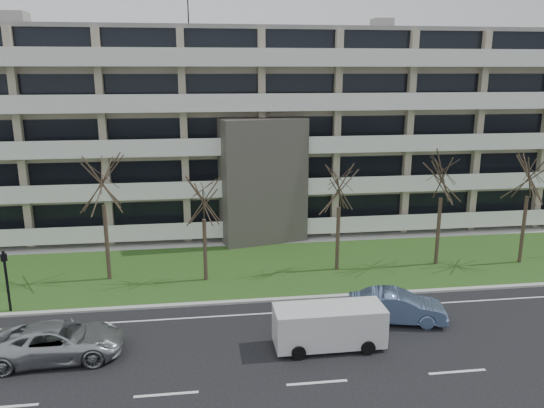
{
  "coord_description": "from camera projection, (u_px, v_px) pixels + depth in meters",
  "views": [
    {
      "loc": [
        -4.33,
        -18.55,
        12.28
      ],
      "look_at": [
        -0.49,
        10.0,
        4.96
      ],
      "focal_mm": 35.0,
      "sensor_mm": 36.0,
      "label": 1
    }
  ],
  "objects": [
    {
      "name": "ground",
      "position": [
        317.0,
        383.0,
        21.4
      ],
      "size": [
        160.0,
        160.0,
        0.0
      ],
      "primitive_type": "plane",
      "color": "black",
      "rests_on": "ground"
    },
    {
      "name": "grass_verge",
      "position": [
        273.0,
        267.0,
        33.89
      ],
      "size": [
        90.0,
        10.0,
        0.06
      ],
      "primitive_type": "cube",
      "color": "#29511B",
      "rests_on": "ground"
    },
    {
      "name": "curb",
      "position": [
        286.0,
        299.0,
        29.07
      ],
      "size": [
        90.0,
        0.35,
        0.12
      ],
      "primitive_type": "cube",
      "color": "#B2B2AD",
      "rests_on": "ground"
    },
    {
      "name": "sidewalk",
      "position": [
        263.0,
        240.0,
        39.17
      ],
      "size": [
        90.0,
        2.0,
        0.08
      ],
      "primitive_type": "cube",
      "color": "#B2B2AD",
      "rests_on": "ground"
    },
    {
      "name": "lane_edge_line",
      "position": [
        290.0,
        312.0,
        27.65
      ],
      "size": [
        90.0,
        0.12,
        0.01
      ],
      "primitive_type": "cube",
      "color": "white",
      "rests_on": "ground"
    },
    {
      "name": "apartment_building",
      "position": [
        253.0,
        128.0,
        43.85
      ],
      "size": [
        60.5,
        15.1,
        18.75
      ],
      "color": "tan",
      "rests_on": "ground"
    },
    {
      "name": "silver_pickup",
      "position": [
        58.0,
        341.0,
        23.09
      ],
      "size": [
        5.75,
        2.85,
        1.57
      ],
      "primitive_type": "imported",
      "rotation": [
        0.0,
        0.0,
        1.62
      ],
      "color": "#AAADB1",
      "rests_on": "ground"
    },
    {
      "name": "blue_sedan",
      "position": [
        397.0,
        307.0,
        26.46
      ],
      "size": [
        5.05,
        2.75,
        1.58
      ],
      "primitive_type": "imported",
      "rotation": [
        0.0,
        0.0,
        1.33
      ],
      "color": "#6984B6",
      "rests_on": "ground"
    },
    {
      "name": "white_van",
      "position": [
        330.0,
        323.0,
        23.95
      ],
      "size": [
        5.01,
        2.1,
        1.93
      ],
      "rotation": [
        0.0,
        0.0,
        0.01
      ],
      "color": "silver",
      "rests_on": "ground"
    },
    {
      "name": "pedestrian_signal",
      "position": [
        6.0,
        274.0,
        27.17
      ],
      "size": [
        0.37,
        0.33,
        3.34
      ],
      "rotation": [
        0.0,
        0.0,
        0.34
      ],
      "color": "black",
      "rests_on": "ground"
    },
    {
      "name": "tree_2",
      "position": [
        101.0,
        174.0,
        30.34
      ],
      "size": [
        4.15,
        4.15,
        8.3
      ],
      "color": "#382B21",
      "rests_on": "ground"
    },
    {
      "name": "tree_3",
      "position": [
        203.0,
        195.0,
        30.49
      ],
      "size": [
        3.41,
        3.41,
        6.82
      ],
      "color": "#382B21",
      "rests_on": "ground"
    },
    {
      "name": "tree_4",
      "position": [
        340.0,
        182.0,
        32.09
      ],
      "size": [
        3.65,
        3.65,
        7.3
      ],
      "color": "#382B21",
      "rests_on": "ground"
    },
    {
      "name": "tree_5",
      "position": [
        443.0,
        171.0,
        32.89
      ],
      "size": [
        3.96,
        3.96,
        7.93
      ],
      "color": "#382B21",
      "rests_on": "ground"
    },
    {
      "name": "tree_6",
      "position": [
        530.0,
        170.0,
        33.19
      ],
      "size": [
        3.99,
        3.99,
        7.98
      ],
      "color": "#382B21",
      "rests_on": "ground"
    }
  ]
}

